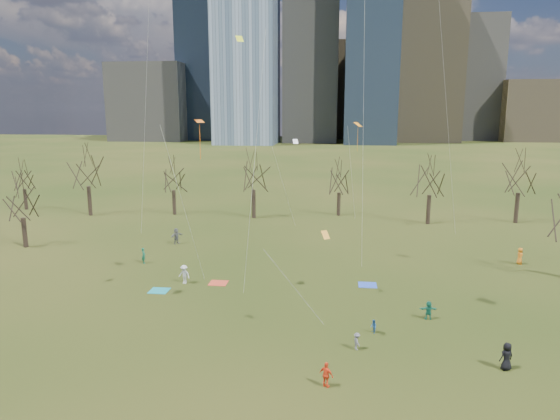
# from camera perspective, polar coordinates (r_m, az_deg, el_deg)

# --- Properties ---
(ground) EXTENTS (500.00, 500.00, 0.00)m
(ground) POSITION_cam_1_polar(r_m,az_deg,el_deg) (32.76, -2.51, -16.40)
(ground) COLOR black
(ground) RESTS_ON ground
(downtown_skyline) EXTENTS (212.50, 78.00, 118.00)m
(downtown_skyline) POSITION_cam_1_polar(r_m,az_deg,el_deg) (240.47, 5.09, 17.17)
(downtown_skyline) COLOR slate
(downtown_skyline) RESTS_ON ground
(bare_tree_row) EXTENTS (113.04, 29.80, 9.50)m
(bare_tree_row) POSITION_cam_1_polar(r_m,az_deg,el_deg) (66.60, 2.42, 3.58)
(bare_tree_row) COLOR black
(bare_tree_row) RESTS_ON ground
(blanket_teal) EXTENTS (1.60, 1.50, 0.03)m
(blanket_teal) POSITION_cam_1_polar(r_m,az_deg,el_deg) (44.49, -13.64, -8.95)
(blanket_teal) COLOR teal
(blanket_teal) RESTS_ON ground
(blanket_navy) EXTENTS (1.60, 1.50, 0.03)m
(blanket_navy) POSITION_cam_1_polar(r_m,az_deg,el_deg) (45.26, 9.97, -8.43)
(blanket_navy) COLOR blue
(blanket_navy) RESTS_ON ground
(blanket_crimson) EXTENTS (1.60, 1.50, 0.03)m
(blanket_crimson) POSITION_cam_1_polar(r_m,az_deg,el_deg) (45.38, -7.06, -8.28)
(blanket_crimson) COLOR #C23E26
(blanket_crimson) RESTS_ON ground
(person_3) EXTENTS (0.66, 0.85, 1.15)m
(person_3) POSITION_cam_1_polar(r_m,az_deg,el_deg) (33.69, 8.78, -14.61)
(person_3) COLOR #5B5A5F
(person_3) RESTS_ON ground
(person_4) EXTENTS (0.94, 0.76, 1.49)m
(person_4) POSITION_cam_1_polar(r_m,az_deg,el_deg) (29.43, 5.32, -18.25)
(person_4) COLOR #F8431B
(person_4) RESTS_ON ground
(person_5) EXTENTS (1.34, 0.52, 1.41)m
(person_5) POSITION_cam_1_polar(r_m,az_deg,el_deg) (39.16, 16.61, -10.91)
(person_5) COLOR #186F58
(person_5) RESTS_ON ground
(person_6) EXTENTS (0.98, 0.82, 1.71)m
(person_6) POSITION_cam_1_polar(r_m,az_deg,el_deg) (33.75, 24.48, -14.99)
(person_6) COLOR black
(person_6) RESTS_ON ground
(person_8) EXTENTS (0.46, 0.54, 0.97)m
(person_8) POSITION_cam_1_polar(r_m,az_deg,el_deg) (36.13, 10.63, -12.95)
(person_8) COLOR #225293
(person_8) RESTS_ON ground
(person_9) EXTENTS (1.25, 0.94, 1.71)m
(person_9) POSITION_cam_1_polar(r_m,az_deg,el_deg) (45.52, -10.90, -7.23)
(person_9) COLOR silver
(person_9) RESTS_ON ground
(person_11) EXTENTS (1.36, 1.74, 1.85)m
(person_11) POSITION_cam_1_polar(r_m,az_deg,el_deg) (58.65, -11.76, -2.93)
(person_11) COLOR #5D5E62
(person_11) RESTS_ON ground
(person_12) EXTENTS (0.66, 0.90, 1.70)m
(person_12) POSITION_cam_1_polar(r_m,az_deg,el_deg) (55.49, 25.72, -4.76)
(person_12) COLOR orange
(person_12) RESTS_ON ground
(person_13) EXTENTS (0.57, 0.68, 1.60)m
(person_13) POSITION_cam_1_polar(r_m,az_deg,el_deg) (52.20, -15.32, -5.05)
(person_13) COLOR #166648
(person_13) RESTS_ON ground
(kites_airborne) EXTENTS (64.96, 37.24, 34.95)m
(kites_airborne) POSITION_cam_1_polar(r_m,az_deg,el_deg) (43.09, 3.44, 10.14)
(kites_airborne) COLOR orange
(kites_airborne) RESTS_ON ground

